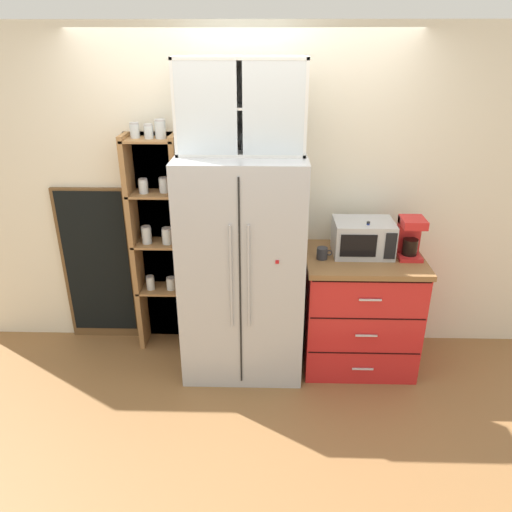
% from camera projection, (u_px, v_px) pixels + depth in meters
% --- Properties ---
extents(ground_plane, '(10.56, 10.56, 0.00)m').
position_uv_depth(ground_plane, '(244.00, 359.00, 4.03)').
color(ground_plane, olive).
extents(wall_back_cream, '(4.87, 0.10, 2.55)m').
position_uv_depth(wall_back_cream, '(245.00, 197.00, 3.87)').
color(wall_back_cream, silver).
rests_on(wall_back_cream, ground).
extents(refrigerator, '(0.90, 0.74, 1.71)m').
position_uv_depth(refrigerator, '(243.00, 266.00, 3.67)').
color(refrigerator, '#B7BABF').
rests_on(refrigerator, ground).
extents(pantry_shelf_column, '(0.45, 0.27, 1.90)m').
position_uv_depth(pantry_shelf_column, '(159.00, 238.00, 3.92)').
color(pantry_shelf_column, brown).
rests_on(pantry_shelf_column, ground).
extents(counter_cabinet, '(0.88, 0.68, 0.93)m').
position_uv_depth(counter_cabinet, '(359.00, 310.00, 3.84)').
color(counter_cabinet, red).
rests_on(counter_cabinet, ground).
extents(microwave, '(0.44, 0.33, 0.26)m').
position_uv_depth(microwave, '(363.00, 238.00, 3.64)').
color(microwave, '#B7BABF').
rests_on(microwave, counter_cabinet).
extents(coffee_maker, '(0.17, 0.20, 0.31)m').
position_uv_depth(coffee_maker, '(410.00, 237.00, 3.58)').
color(coffee_maker, red).
rests_on(coffee_maker, counter_cabinet).
extents(mug_charcoal, '(0.12, 0.08, 0.09)m').
position_uv_depth(mug_charcoal, '(322.00, 253.00, 3.59)').
color(mug_charcoal, '#2D2D33').
rests_on(mug_charcoal, counter_cabinet).
extents(bottle_cobalt, '(0.06, 0.06, 0.28)m').
position_uv_depth(bottle_cobalt, '(366.00, 242.00, 3.58)').
color(bottle_cobalt, navy).
rests_on(bottle_cobalt, counter_cabinet).
extents(upper_cabinet, '(0.86, 0.32, 0.62)m').
position_uv_depth(upper_cabinet, '(241.00, 106.00, 3.24)').
color(upper_cabinet, silver).
rests_on(upper_cabinet, refrigerator).
extents(chalkboard_menu, '(0.60, 0.04, 1.36)m').
position_uv_depth(chalkboard_menu, '(98.00, 266.00, 4.08)').
color(chalkboard_menu, brown).
rests_on(chalkboard_menu, ground).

